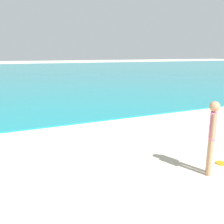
{
  "coord_description": "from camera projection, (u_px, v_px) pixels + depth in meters",
  "views": [
    {
      "loc": [
        -2.75,
        2.66,
        2.59
      ],
      "look_at": [
        0.37,
        9.5,
        0.79
      ],
      "focal_mm": 39.1,
      "sensor_mm": 36.0,
      "label": 1
    }
  ],
  "objects": [
    {
      "name": "person_standing",
      "position": [
        212.0,
        134.0,
        5.19
      ],
      "size": [
        0.28,
        0.3,
        1.64
      ],
      "rotation": [
        0.0,
        0.0,
        4.0
      ],
      "color": "tan",
      "rests_on": "ground"
    },
    {
      "name": "water",
      "position": [
        20.0,
        72.0,
        35.84
      ],
      "size": [
        160.0,
        60.0,
        0.06
      ],
      "primitive_type": "cube",
      "color": "teal",
      "rests_on": "ground"
    },
    {
      "name": "frisbee",
      "position": [
        221.0,
        163.0,
        5.9
      ],
      "size": [
        0.25,
        0.25,
        0.03
      ],
      "primitive_type": "cylinder",
      "color": "orange",
      "rests_on": "ground"
    }
  ]
}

